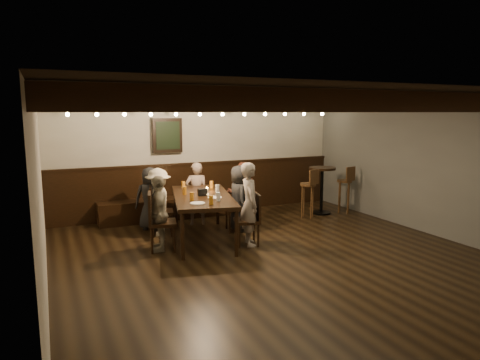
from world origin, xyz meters
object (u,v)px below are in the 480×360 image
person_left_near (159,202)px  chair_right_far (248,229)px  dining_table (202,199)px  person_bench_right (242,193)px  bar_stool_right (344,196)px  high_top_table (322,183)px  person_right_far (250,204)px  person_bench_centre (197,194)px  person_right_near (239,198)px  person_left_far (159,213)px  person_bench_left (150,198)px  bar_stool_left (308,200)px  chair_left_far (162,233)px  chair_left_near (161,220)px  chair_right_near (238,216)px

person_left_near → chair_right_far: bearing=58.5°
person_left_near → dining_table: bearing=59.0°
dining_table → person_bench_right: bearing=45.0°
person_left_near → bar_stool_right: bearing=103.3°
high_top_table → person_right_far: bearing=-150.7°
person_bench_centre → person_right_near: size_ratio=1.01×
person_left_far → high_top_table: person_left_far is taller
person_right_near → person_bench_left: bearing=74.7°
person_bench_left → person_bench_centre: 0.91m
person_bench_left → bar_stool_left: (3.23, -0.53, -0.21)m
chair_right_far → person_right_near: 0.97m
person_bench_centre → person_right_far: 1.68m
person_bench_centre → bar_stool_left: bearing=-178.0°
dining_table → person_bench_centre: (0.24, 1.02, -0.11)m
chair_right_far → high_top_table: 2.85m
chair_left_far → high_top_table: (3.87, 1.03, 0.39)m
chair_left_near → chair_right_far: 1.70m
dining_table → person_left_far: person_left_far is taller
person_bench_left → bar_stool_right: size_ratio=1.14×
high_top_table → bar_stool_left: bearing=-157.6°
bar_stool_right → dining_table: bearing=176.3°
person_left_far → person_bench_left: bearing=-173.7°
person_bench_left → person_bench_right: person_bench_right is taller
chair_left_far → person_right_far: size_ratio=0.68×
chair_left_near → chair_right_far: (1.19, -1.21, -0.01)m
chair_right_near → bar_stool_right: size_ratio=0.87×
person_bench_left → bar_stool_right: bearing=-173.1°
bar_stool_left → person_left_far: bearing=175.7°
chair_right_near → person_bench_centre: (-0.56, 0.75, 0.35)m
person_left_near → person_bench_centre: bearing=128.7°
chair_left_near → bar_stool_left: 3.17m
person_bench_left → person_right_near: (1.50, -0.82, 0.02)m
person_left_near → high_top_table: bearing=105.7°
chair_right_near → person_right_near: 0.35m
person_bench_centre → bar_stool_left: person_bench_centre is taller
chair_right_far → chair_right_near: bearing=-0.0°
dining_table → person_right_far: (0.62, -0.61, -0.03)m
person_bench_right → bar_stool_right: bearing=-168.0°
chair_left_near → person_bench_centre: bearing=129.8°
person_bench_centre → bar_stool_right: person_bench_centre is taller
chair_right_far → person_bench_centre: (-0.35, 1.63, 0.36)m
person_bench_left → person_left_far: size_ratio=0.97×
chair_right_far → person_left_far: person_left_far is taller
chair_right_near → person_left_far: size_ratio=0.74×
person_right_far → person_left_far: bearing=90.0°
person_bench_centre → person_right_near: person_bench_centre is taller
chair_right_far → person_bench_left: (-1.26, 1.69, 0.33)m
chair_left_near → chair_left_far: (-0.21, -0.88, 0.02)m
chair_left_far → person_bench_centre: bearing=154.4°
chair_right_far → person_right_near: person_right_near is taller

